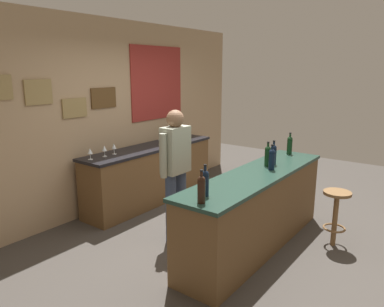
{
  "coord_description": "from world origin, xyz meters",
  "views": [
    {
      "loc": [
        -3.67,
        -2.22,
        2.09
      ],
      "look_at": [
        -0.12,
        0.45,
        1.05
      ],
      "focal_mm": 34.08,
      "sensor_mm": 36.0,
      "label": 1
    }
  ],
  "objects": [
    {
      "name": "wine_bottle_e",
      "position": [
        0.45,
        -0.39,
        1.06
      ],
      "size": [
        0.07,
        0.07,
        0.31
      ],
      "color": "black",
      "rests_on": "bar_counter"
    },
    {
      "name": "bar_stool",
      "position": [
        0.6,
        -1.15,
        0.46
      ],
      "size": [
        0.32,
        0.32,
        0.68
      ],
      "color": "brown",
      "rests_on": "ground_plane"
    },
    {
      "name": "wine_glass_d",
      "position": [
        0.57,
        1.59,
        1.01
      ],
      "size": [
        0.07,
        0.07,
        0.16
      ],
      "color": "silver",
      "rests_on": "side_counter"
    },
    {
      "name": "back_wall",
      "position": [
        0.01,
        2.03,
        1.42
      ],
      "size": [
        6.0,
        0.09,
        2.8
      ],
      "color": "tan",
      "rests_on": "ground_plane"
    },
    {
      "name": "wine_glass_a",
      "position": [
        -0.71,
        1.71,
        1.01
      ],
      "size": [
        0.07,
        0.07,
        0.16
      ],
      "color": "silver",
      "rests_on": "side_counter"
    },
    {
      "name": "wine_glass_c",
      "position": [
        -0.3,
        1.7,
        1.01
      ],
      "size": [
        0.07,
        0.07,
        0.16
      ],
      "color": "silver",
      "rests_on": "side_counter"
    },
    {
      "name": "wine_glass_b",
      "position": [
        -0.48,
        1.69,
        1.01
      ],
      "size": [
        0.07,
        0.07,
        0.16
      ],
      "color": "silver",
      "rests_on": "side_counter"
    },
    {
      "name": "wine_bottle_f",
      "position": [
        1.12,
        -0.32,
        1.06
      ],
      "size": [
        0.07,
        0.07,
        0.31
      ],
      "color": "black",
      "rests_on": "bar_counter"
    },
    {
      "name": "wine_glass_e",
      "position": [
        1.31,
        1.7,
        1.01
      ],
      "size": [
        0.07,
        0.07,
        0.16
      ],
      "color": "silver",
      "rests_on": "side_counter"
    },
    {
      "name": "wine_bottle_d",
      "position": [
        0.34,
        -0.36,
        1.06
      ],
      "size": [
        0.07,
        0.07,
        0.31
      ],
      "color": "black",
      "rests_on": "bar_counter"
    },
    {
      "name": "ground_plane",
      "position": [
        0.0,
        0.0,
        0.0
      ],
      "size": [
        10.0,
        10.0,
        0.0
      ],
      "primitive_type": "plane",
      "color": "#423D38"
    },
    {
      "name": "wine_bottle_b",
      "position": [
        -1.0,
        -0.37,
        1.06
      ],
      "size": [
        0.07,
        0.07,
        0.31
      ],
      "color": "black",
      "rests_on": "bar_counter"
    },
    {
      "name": "side_counter",
      "position": [
        0.4,
        1.65,
        0.45
      ],
      "size": [
        2.47,
        0.56,
        0.9
      ],
      "color": "brown",
      "rests_on": "ground_plane"
    },
    {
      "name": "wine_bottle_a",
      "position": [
        -1.17,
        -0.44,
        1.06
      ],
      "size": [
        0.07,
        0.07,
        0.31
      ],
      "color": "black",
      "rests_on": "bar_counter"
    },
    {
      "name": "bartender",
      "position": [
        -0.39,
        0.49,
        0.94
      ],
      "size": [
        0.52,
        0.21,
        1.62
      ],
      "color": "#384766",
      "rests_on": "ground_plane"
    },
    {
      "name": "wine_bottle_c",
      "position": [
        0.22,
        -0.47,
        1.06
      ],
      "size": [
        0.07,
        0.07,
        0.31
      ],
      "color": "black",
      "rests_on": "bar_counter"
    },
    {
      "name": "bar_counter",
      "position": [
        0.0,
        -0.4,
        0.46
      ],
      "size": [
        2.59,
        0.6,
        0.92
      ],
      "color": "brown",
      "rests_on": "ground_plane"
    }
  ]
}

